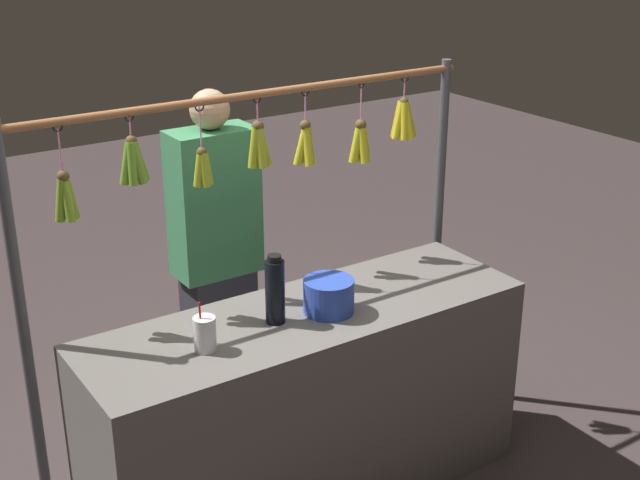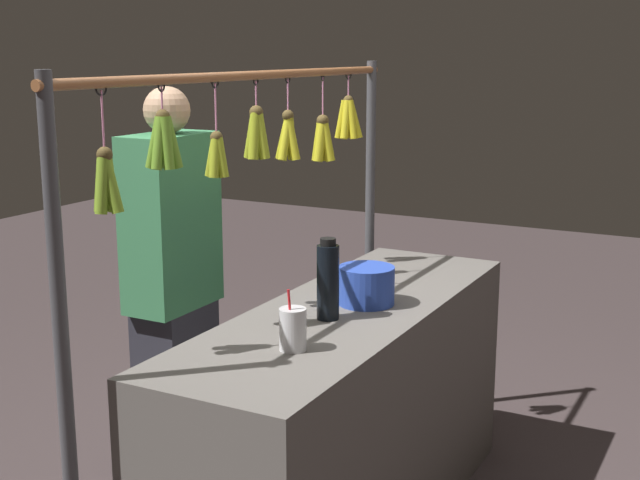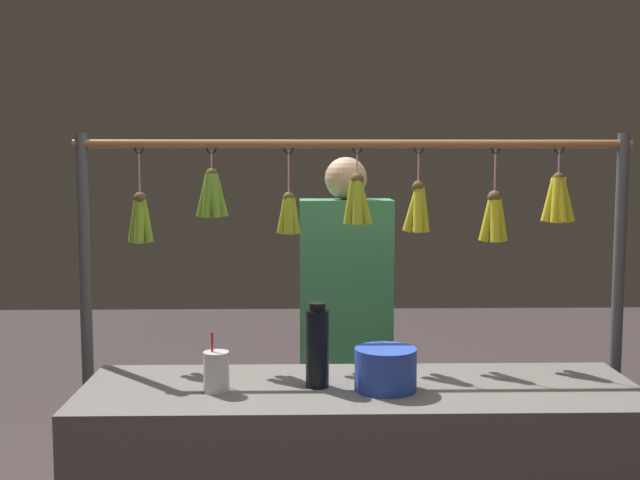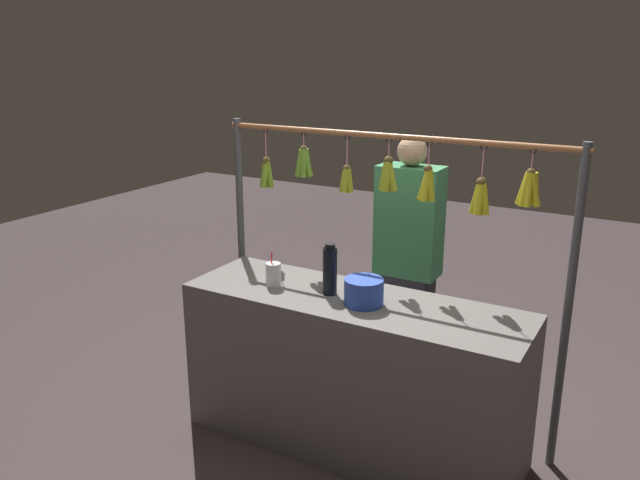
# 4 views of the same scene
# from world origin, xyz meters

# --- Properties ---
(market_counter) EXTENTS (1.85, 0.58, 0.88)m
(market_counter) POSITION_xyz_m (0.00, 0.00, 0.44)
(market_counter) COLOR #66605B
(market_counter) RESTS_ON ground
(display_rack) EXTENTS (2.07, 0.13, 1.73)m
(display_rack) POSITION_xyz_m (-0.02, -0.37, 1.25)
(display_rack) COLOR #4C4C51
(display_rack) RESTS_ON ground
(water_bottle) EXTENTS (0.08, 0.08, 0.28)m
(water_bottle) POSITION_xyz_m (0.14, -0.00, 1.01)
(water_bottle) COLOR black
(water_bottle) RESTS_ON market_counter
(blue_bucket) EXTENTS (0.20, 0.20, 0.14)m
(blue_bucket) POSITION_xyz_m (-0.08, 0.04, 0.95)
(blue_bucket) COLOR blue
(blue_bucket) RESTS_ON market_counter
(drink_cup) EXTENTS (0.08, 0.08, 0.19)m
(drink_cup) POSITION_xyz_m (0.47, 0.05, 0.95)
(drink_cup) COLOR silver
(drink_cup) RESTS_ON market_counter
(vendor_person) EXTENTS (0.39, 0.21, 1.64)m
(vendor_person) POSITION_xyz_m (0.01, -0.76, 0.81)
(vendor_person) COLOR #2D2D38
(vendor_person) RESTS_ON ground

